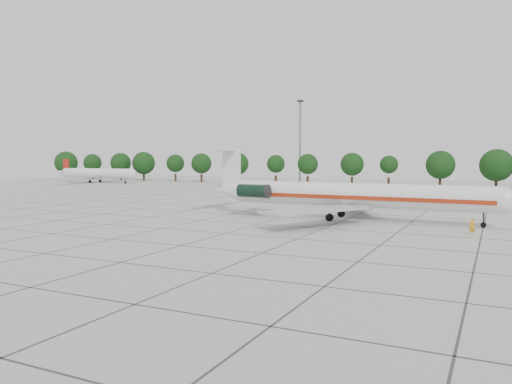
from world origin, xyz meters
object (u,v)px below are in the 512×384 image
floodlight_mast (300,137)px  ground_crew (472,227)px  bg_airliner_a (97,173)px  main_airliner (340,194)px

floodlight_mast → ground_crew: bearing=-59.4°
bg_airliner_a → ground_crew: bearing=-29.9°
main_airliner → ground_crew: bearing=-20.5°
ground_crew → bg_airliner_a: size_ratio=0.06×
ground_crew → bg_airliner_a: bearing=-53.9°
ground_crew → floodlight_mast: floodlight_mast is taller
main_airliner → bg_airliner_a: size_ratio=1.38×
main_airliner → floodlight_mast: floodlight_mast is taller
bg_airliner_a → floodlight_mast: bearing=23.4°
floodlight_mast → main_airliner: bearing=-65.8°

